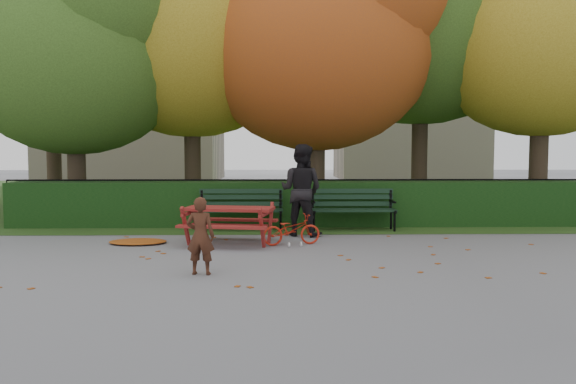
{
  "coord_description": "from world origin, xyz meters",
  "views": [
    {
      "loc": [
        -0.55,
        -8.25,
        1.67
      ],
      "look_at": [
        -0.34,
        1.19,
        1.0
      ],
      "focal_mm": 35.0,
      "sensor_mm": 36.0,
      "label": 1
    }
  ],
  "objects_px": {
    "child": "(200,236)",
    "bicycle": "(291,230)",
    "tree_b": "(203,9)",
    "bench_right": "(353,206)",
    "adult": "(301,190)",
    "tree_f": "(59,19)",
    "tree_g": "(554,36)",
    "picnic_table": "(229,215)",
    "tree_e": "(561,14)",
    "tree_c": "(331,26)",
    "bench_left": "(241,206)",
    "tree_a": "(83,34)"
  },
  "relations": [
    {
      "from": "child",
      "to": "bicycle",
      "type": "bearing_deg",
      "value": -112.39
    },
    {
      "from": "tree_b",
      "to": "bench_right",
      "type": "xyz_separation_m",
      "value": [
        3.54,
        -3.04,
        -4.88
      ]
    },
    {
      "from": "adult",
      "to": "tree_f",
      "type": "bearing_deg",
      "value": -17.02
    },
    {
      "from": "tree_g",
      "to": "picnic_table",
      "type": "distance_m",
      "value": 13.43
    },
    {
      "from": "tree_e",
      "to": "bench_right",
      "type": "distance_m",
      "value": 7.38
    },
    {
      "from": "bench_right",
      "to": "adult",
      "type": "distance_m",
      "value": 1.45
    },
    {
      "from": "bench_right",
      "to": "picnic_table",
      "type": "bearing_deg",
      "value": -143.73
    },
    {
      "from": "tree_c",
      "to": "tree_f",
      "type": "bearing_deg",
      "value": 157.65
    },
    {
      "from": "tree_b",
      "to": "bench_right",
      "type": "bearing_deg",
      "value": -40.67
    },
    {
      "from": "tree_b",
      "to": "tree_g",
      "type": "bearing_deg",
      "value": 15.63
    },
    {
      "from": "tree_f",
      "to": "tree_g",
      "type": "height_order",
      "value": "tree_f"
    },
    {
      "from": "picnic_table",
      "to": "adult",
      "type": "xyz_separation_m",
      "value": [
        1.35,
        1.03,
        0.39
      ]
    },
    {
      "from": "tree_b",
      "to": "tree_g",
      "type": "height_order",
      "value": "tree_b"
    },
    {
      "from": "bench_left",
      "to": "child",
      "type": "xyz_separation_m",
      "value": [
        -0.28,
        -4.35,
        0.01
      ]
    },
    {
      "from": "bicycle",
      "to": "tree_g",
      "type": "bearing_deg",
      "value": -62.25
    },
    {
      "from": "bicycle",
      "to": "bench_left",
      "type": "bearing_deg",
      "value": 12.83
    },
    {
      "from": "tree_b",
      "to": "adult",
      "type": "bearing_deg",
      "value": -58.03
    },
    {
      "from": "tree_f",
      "to": "tree_c",
      "type": "bearing_deg",
      "value": -22.35
    },
    {
      "from": "tree_b",
      "to": "picnic_table",
      "type": "bearing_deg",
      "value": -77.87
    },
    {
      "from": "tree_f",
      "to": "bicycle",
      "type": "xyz_separation_m",
      "value": [
        6.86,
        -7.47,
        -5.41
      ]
    },
    {
      "from": "tree_f",
      "to": "child",
      "type": "distance_m",
      "value": 12.45
    },
    {
      "from": "tree_f",
      "to": "adult",
      "type": "height_order",
      "value": "tree_f"
    },
    {
      "from": "tree_c",
      "to": "adult",
      "type": "distance_m",
      "value": 5.04
    },
    {
      "from": "tree_a",
      "to": "bench_left",
      "type": "distance_m",
      "value": 5.89
    },
    {
      "from": "tree_a",
      "to": "bench_right",
      "type": "relative_size",
      "value": 4.16
    },
    {
      "from": "tree_c",
      "to": "tree_e",
      "type": "distance_m",
      "value": 5.7
    },
    {
      "from": "tree_c",
      "to": "tree_f",
      "type": "xyz_separation_m",
      "value": [
        -7.97,
        3.28,
        0.87
      ]
    },
    {
      "from": "tree_c",
      "to": "adult",
      "type": "height_order",
      "value": "tree_c"
    },
    {
      "from": "tree_f",
      "to": "bench_left",
      "type": "bearing_deg",
      "value": -43.51
    },
    {
      "from": "tree_g",
      "to": "bicycle",
      "type": "xyz_separation_m",
      "value": [
        -8.6,
        -8.0,
        -5.09
      ]
    },
    {
      "from": "tree_b",
      "to": "tree_c",
      "type": "bearing_deg",
      "value": -13.45
    },
    {
      "from": "picnic_table",
      "to": "adult",
      "type": "height_order",
      "value": "adult"
    },
    {
      "from": "bicycle",
      "to": "tree_a",
      "type": "bearing_deg",
      "value": 37.04
    },
    {
      "from": "child",
      "to": "tree_e",
      "type": "bearing_deg",
      "value": -135.48
    },
    {
      "from": "tree_b",
      "to": "bicycle",
      "type": "height_order",
      "value": "tree_b"
    },
    {
      "from": "tree_e",
      "to": "tree_c",
      "type": "bearing_deg",
      "value": 178.07
    },
    {
      "from": "tree_a",
      "to": "tree_g",
      "type": "bearing_deg",
      "value": 17.19
    },
    {
      "from": "bench_right",
      "to": "adult",
      "type": "height_order",
      "value": "adult"
    },
    {
      "from": "tree_a",
      "to": "tree_c",
      "type": "distance_m",
      "value": 6.04
    },
    {
      "from": "tree_f",
      "to": "tree_e",
      "type": "bearing_deg",
      "value": -14.25
    },
    {
      "from": "picnic_table",
      "to": "child",
      "type": "bearing_deg",
      "value": -84.02
    },
    {
      "from": "tree_e",
      "to": "tree_b",
      "type": "bearing_deg",
      "value": 173.79
    },
    {
      "from": "tree_a",
      "to": "bench_right",
      "type": "height_order",
      "value": "tree_a"
    },
    {
      "from": "bicycle",
      "to": "picnic_table",
      "type": "bearing_deg",
      "value": 69.35
    },
    {
      "from": "tree_g",
      "to": "bench_right",
      "type": "bearing_deg",
      "value": -140.05
    },
    {
      "from": "tree_f",
      "to": "bicycle",
      "type": "bearing_deg",
      "value": -47.45
    },
    {
      "from": "tree_e",
      "to": "tree_g",
      "type": "height_order",
      "value": "tree_g"
    },
    {
      "from": "tree_c",
      "to": "adult",
      "type": "bearing_deg",
      "value": -106.0
    },
    {
      "from": "tree_a",
      "to": "bicycle",
      "type": "height_order",
      "value": "tree_a"
    },
    {
      "from": "bench_left",
      "to": "tree_g",
      "type": "bearing_deg",
      "value": 32.17
    }
  ]
}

